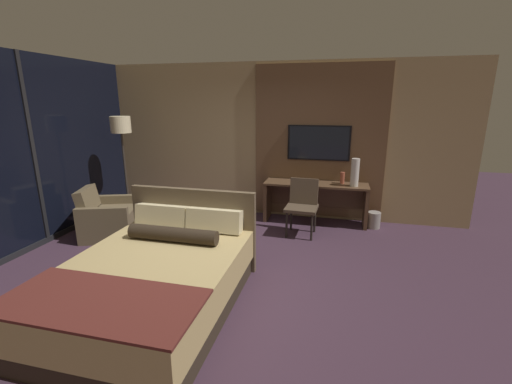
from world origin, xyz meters
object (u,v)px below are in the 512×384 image
at_px(armchair_by_window, 108,219).
at_px(waste_bin, 374,220).
at_px(desk_chair, 303,202).
at_px(floor_lamp, 121,134).
at_px(bed, 154,280).
at_px(vase_tall, 355,172).
at_px(vase_short, 342,178).
at_px(desk, 315,195).
at_px(tv, 319,143).

xyz_separation_m(armchair_by_window, waste_bin, (4.21, 1.38, -0.14)).
distance_m(desk_chair, waste_bin, 1.36).
bearing_deg(floor_lamp, bed, -51.78).
height_order(armchair_by_window, vase_tall, vase_tall).
bearing_deg(bed, armchair_by_window, 136.95).
bearing_deg(vase_short, armchair_by_window, -157.55).
height_order(bed, desk_chair, bed).
distance_m(desk_chair, vase_short, 0.94).
height_order(desk, vase_short, vase_short).
xyz_separation_m(bed, desk_chair, (1.27, 2.50, 0.22)).
bearing_deg(armchair_by_window, floor_lamp, -10.67).
height_order(desk_chair, waste_bin, desk_chair).
bearing_deg(armchair_by_window, desk_chair, -93.91).
relative_size(bed, vase_short, 11.14).
height_order(tv, floor_lamp, floor_lamp).
height_order(vase_tall, vase_short, vase_tall).
relative_size(floor_lamp, waste_bin, 6.68).
bearing_deg(tv, waste_bin, -15.12).
distance_m(desk_chair, vase_tall, 1.04).
distance_m(bed, vase_tall, 3.71).
xyz_separation_m(tv, vase_short, (0.45, -0.15, -0.58)).
distance_m(bed, waste_bin, 3.90).
xyz_separation_m(bed, floor_lamp, (-1.88, 2.39, 1.25)).
height_order(tv, desk_chair, tv).
xyz_separation_m(bed, tv, (1.43, 3.31, 1.08)).
relative_size(desk, vase_short, 8.90).
relative_size(vase_tall, waste_bin, 1.69).
xyz_separation_m(desk, desk_chair, (-0.17, -0.61, 0.05)).
bearing_deg(armchair_by_window, tv, -82.24).
bearing_deg(floor_lamp, vase_tall, 8.90).
bearing_deg(desk, waste_bin, -4.41).
xyz_separation_m(tv, desk_chair, (-0.17, -0.80, -0.86)).
bearing_deg(bed, tv, 66.54).
bearing_deg(desk, armchair_by_window, -155.43).
height_order(bed, vase_tall, vase_tall).
distance_m(armchair_by_window, floor_lamp, 1.50).
relative_size(desk, tv, 1.64).
relative_size(tv, vase_short, 5.42).
bearing_deg(tv, bed, -113.46).
bearing_deg(tv, vase_tall, -24.93).
xyz_separation_m(armchair_by_window, floor_lamp, (-0.12, 0.74, 1.30)).
xyz_separation_m(bed, vase_short, (1.88, 3.15, 0.50)).
bearing_deg(desk_chair, floor_lamp, -174.83).
xyz_separation_m(bed, armchair_by_window, (-1.76, 1.65, -0.05)).
height_order(vase_short, waste_bin, vase_short).
distance_m(desk, floor_lamp, 3.56).
distance_m(tv, floor_lamp, 3.44).
distance_m(floor_lamp, vase_short, 3.91).
height_order(armchair_by_window, vase_short, vase_short).
distance_m(floor_lamp, vase_tall, 4.05).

